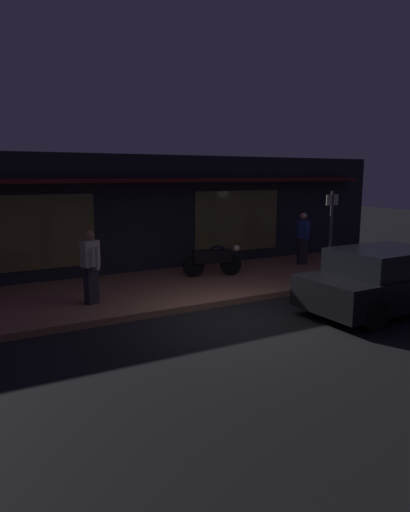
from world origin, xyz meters
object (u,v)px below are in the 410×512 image
(motorcycle, at_px, (213,259))
(person_photographer, at_px, (91,265))
(person_bystander, at_px, (303,237))
(sign_post, at_px, (331,228))
(parked_car_near, at_px, (386,280))

(motorcycle, distance_m, person_photographer, 4.03)
(person_photographer, xyz_separation_m, person_bystander, (7.22, 1.27, 0.00))
(motorcycle, relative_size, person_photographer, 1.00)
(person_bystander, relative_size, sign_post, 0.70)
(motorcycle, distance_m, sign_post, 3.51)
(motorcycle, height_order, person_photographer, person_photographer)
(person_bystander, xyz_separation_m, sign_post, (-0.28, -1.51, 0.48))
(person_photographer, height_order, person_bystander, same)
(sign_post, bearing_deg, parked_car_near, -112.24)
(motorcycle, distance_m, parked_car_near, 4.79)
(motorcycle, bearing_deg, sign_post, -24.34)
(motorcycle, xyz_separation_m, sign_post, (3.10, -1.40, 0.86))
(sign_post, bearing_deg, motorcycle, 155.66)
(motorcycle, height_order, person_bystander, person_bystander)
(person_photographer, bearing_deg, person_bystander, 9.96)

